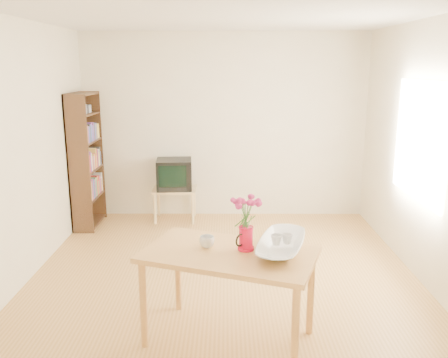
{
  "coord_description": "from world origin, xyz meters",
  "views": [
    {
      "loc": [
        0.02,
        -4.45,
        2.14
      ],
      "look_at": [
        0.0,
        0.3,
        1.0
      ],
      "focal_mm": 38.0,
      "sensor_mm": 36.0,
      "label": 1
    }
  ],
  "objects_px": {
    "table": "(229,263)",
    "pitcher": "(246,239)",
    "television": "(174,174)",
    "bowl": "(282,221)",
    "mug": "(207,242)"
  },
  "relations": [
    {
      "from": "table",
      "to": "pitcher",
      "type": "distance_m",
      "value": 0.22
    },
    {
      "from": "pitcher",
      "to": "television",
      "type": "height_order",
      "value": "pitcher"
    },
    {
      "from": "bowl",
      "to": "television",
      "type": "distance_m",
      "value": 3.21
    },
    {
      "from": "table",
      "to": "mug",
      "type": "xyz_separation_m",
      "value": [
        -0.17,
        0.09,
        0.14
      ]
    },
    {
      "from": "television",
      "to": "mug",
      "type": "bearing_deg",
      "value": -83.6
    },
    {
      "from": "table",
      "to": "television",
      "type": "bearing_deg",
      "value": 123.41
    },
    {
      "from": "table",
      "to": "bowl",
      "type": "relative_size",
      "value": 2.95
    },
    {
      "from": "pitcher",
      "to": "bowl",
      "type": "distance_m",
      "value": 0.31
    },
    {
      "from": "table",
      "to": "television",
      "type": "distance_m",
      "value": 3.12
    },
    {
      "from": "mug",
      "to": "television",
      "type": "height_order",
      "value": "television"
    },
    {
      "from": "pitcher",
      "to": "bowl",
      "type": "xyz_separation_m",
      "value": [
        0.28,
        0.0,
        0.15
      ]
    },
    {
      "from": "pitcher",
      "to": "mug",
      "type": "distance_m",
      "value": 0.31
    },
    {
      "from": "mug",
      "to": "television",
      "type": "distance_m",
      "value": 3.0
    },
    {
      "from": "table",
      "to": "bowl",
      "type": "distance_m",
      "value": 0.52
    },
    {
      "from": "table",
      "to": "mug",
      "type": "relative_size",
      "value": 12.54
    }
  ]
}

